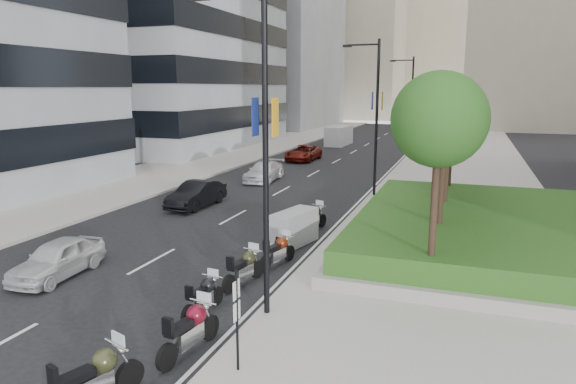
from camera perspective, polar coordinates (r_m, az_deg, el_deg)
The scene contains 31 objects.
ground at distance 16.13m, azimuth -18.43°, elevation -12.30°, with size 160.00×160.00×0.00m, color black.
sidewalk_right at distance 41.98m, azimuth 18.76°, elevation 2.34°, with size 10.00×100.00×0.15m, color #9E9B93.
sidewalk_left at distance 47.09m, azimuth -7.72°, elevation 3.79°, with size 8.00×100.00×0.15m, color #9E9B93.
lane_edge at distance 42.37m, azimuth 11.58°, elevation 2.70°, with size 0.12×100.00×0.01m, color silver.
lane_centre at distance 43.37m, azimuth 4.75°, elevation 3.10°, with size 0.12×100.00×0.01m, color silver.
building_grey_far at distance 88.48m, azimuth -2.92°, elevation 17.16°, with size 22.00×26.00×30.00m, color gray.
building_cream_right at distance 93.10m, azimuth 28.50°, elevation 17.41°, with size 28.00×24.00×36.00m, color #B7AD93.
building_cream_left at distance 115.30m, azimuth 5.89°, elevation 16.81°, with size 26.00×24.00×34.00m, color #B7AD93.
building_cream_centre at distance 132.31m, azimuth 16.89°, elevation 16.58°, with size 30.00×24.00×38.00m, color #B7AD93.
planter at distance 22.34m, azimuth 20.45°, elevation -4.80°, with size 10.00×14.00×0.40m, color gray.
hedge at distance 22.18m, azimuth 20.56°, elevation -3.31°, with size 9.40×13.40×0.80m, color #134418.
tree_0 at distance 15.55m, azimuth 16.45°, elevation 7.64°, with size 2.80×2.80×6.30m.
tree_1 at distance 19.54m, azimuth 17.13°, elevation 8.31°, with size 2.80×2.80×6.30m.
tree_2 at distance 23.54m, azimuth 17.58°, elevation 8.75°, with size 2.80×2.80×6.30m.
tree_3 at distance 27.53m, azimuth 17.91°, elevation 9.07°, with size 2.80×2.80×6.30m.
lamp_post_0 at distance 13.60m, azimuth -3.14°, elevation 6.08°, with size 2.34×0.45×9.00m.
lamp_post_1 at distance 29.99m, azimuth 9.55°, elevation 8.93°, with size 2.34×0.45×9.00m.
lamp_post_2 at distance 47.80m, azimuth 13.39°, elevation 9.71°, with size 2.34×0.45×9.00m.
parking_sign at distance 11.62m, azimuth -5.70°, elevation -13.47°, with size 0.06×0.32×2.50m.
motorcycle_0 at distance 11.62m, azimuth -20.72°, elevation -18.83°, with size 1.02×2.27×1.18m.
motorcycle_1 at distance 13.05m, azimuth -10.80°, elevation -14.78°, with size 0.77×2.32×1.16m.
motorcycle_2 at distance 15.09m, azimuth -9.34°, elevation -11.31°, with size 0.67×2.01×1.00m.
motorcycle_3 at distance 16.96m, azimuth -4.87°, elevation -8.40°, with size 0.74×2.17×1.09m.
motorcycle_4 at distance 18.64m, azimuth -1.10°, elevation -6.58°, with size 0.80×2.05×1.04m.
motorcycle_5 at distance 21.02m, azimuth 0.70°, elevation -4.03°, with size 1.48×2.50×1.42m.
motorcycle_6 at distance 23.14m, azimuth 2.76°, elevation -2.89°, with size 0.90×2.16×1.10m.
car_a at distance 19.30m, azimuth -24.23°, elevation -6.74°, with size 1.51×3.75×1.28m, color silver.
car_b at distance 28.08m, azimuth -10.14°, elevation -0.26°, with size 1.47×4.21×1.39m, color black.
car_c at distance 35.48m, azimuth -2.68°, elevation 2.30°, with size 1.83×4.50×1.31m, color silver.
car_d at distance 45.36m, azimuth 1.72°, elevation 4.37°, with size 2.25×4.88×1.36m, color maroon.
delivery_van at distance 57.65m, azimuth 5.62°, elevation 6.16°, with size 2.14×5.09×2.10m.
Camera 1 is at (9.34, -11.50, 6.36)m, focal length 32.00 mm.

